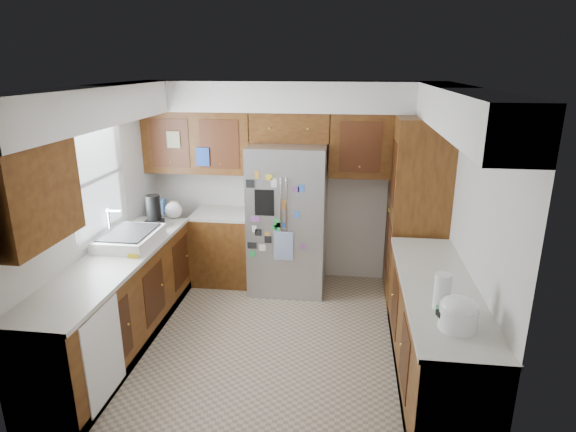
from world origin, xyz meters
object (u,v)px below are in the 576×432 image
at_px(pantry, 417,211).
at_px(paper_towel, 442,291).
at_px(fridge, 288,219).
at_px(rice_cooker, 459,313).

height_order(pantry, paper_towel, pantry).
height_order(pantry, fridge, pantry).
bearing_deg(fridge, pantry, -2.06).
bearing_deg(rice_cooker, pantry, 89.99).
height_order(pantry, rice_cooker, pantry).
relative_size(fridge, rice_cooker, 6.48).
distance_m(pantry, fridge, 1.51).
bearing_deg(fridge, rice_cooker, -57.85).
bearing_deg(pantry, paper_towel, -91.80).
bearing_deg(pantry, fridge, 177.94).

